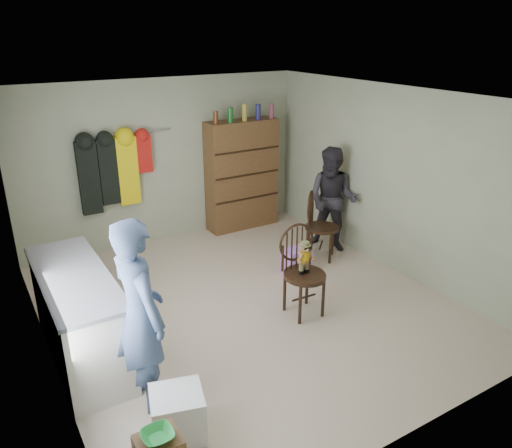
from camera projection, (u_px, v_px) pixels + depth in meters
ground_plane at (247, 305)px, 6.12m from camera, size 5.00×5.00×0.00m
room_walls at (224, 171)px, 5.96m from camera, size 5.00×5.00×5.00m
counter at (79, 316)px, 5.01m from camera, size 0.64×1.86×0.94m
bowl at (158, 436)px, 3.54m from camera, size 0.23×0.23×0.06m
plastic_tub at (178, 414)px, 4.12m from camera, size 0.52×0.51×0.41m
chair_front at (302, 265)px, 5.77m from camera, size 0.50×0.50×1.09m
chair_far at (318, 223)px, 7.18m from camera, size 0.64×0.64×1.02m
striped_bag at (296, 262)px, 6.83m from camera, size 0.35×0.28×0.37m
person_left at (140, 315)px, 4.26m from camera, size 0.51×0.70×1.78m
person_right at (332, 200)px, 7.40m from camera, size 0.92×0.97×1.57m
dresser at (242, 174)px, 8.22m from camera, size 1.20×0.39×2.07m
coat_rack at (113, 171)px, 7.16m from camera, size 1.42×0.12×1.09m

